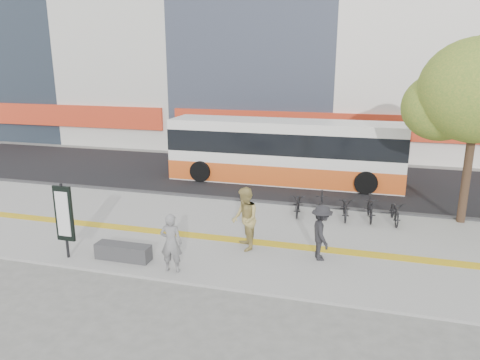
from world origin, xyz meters
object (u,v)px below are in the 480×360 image
(pedestrian_dark, at_px, (321,232))
(bus, at_px, (284,153))
(signboard, at_px, (64,215))
(street_tree, at_px, (476,93))
(bench, at_px, (123,252))
(pedestrian_tan, at_px, (245,219))
(seated_woman, at_px, (171,243))

(pedestrian_dark, bearing_deg, bus, -1.60)
(signboard, distance_m, street_tree, 13.40)
(bench, height_order, bus, bus)
(street_tree, xyz_separation_m, pedestrian_tan, (-6.66, -4.39, -3.49))
(bus, bearing_deg, bench, -106.35)
(bus, xyz_separation_m, seated_woman, (-1.22, -10.00, -0.51))
(bus, bearing_deg, signboard, -113.96)
(signboard, relative_size, bus, 0.21)
(signboard, relative_size, pedestrian_tan, 1.16)
(street_tree, distance_m, pedestrian_tan, 8.70)
(pedestrian_tan, bearing_deg, pedestrian_dark, 62.07)
(signboard, bearing_deg, street_tree, 29.07)
(street_tree, xyz_separation_m, bus, (-6.93, 3.68, -3.12))
(pedestrian_tan, xyz_separation_m, pedestrian_dark, (2.25, -0.10, -0.15))
(seated_woman, relative_size, pedestrian_tan, 0.85)
(bench, xyz_separation_m, bus, (2.85, 9.70, 1.09))
(bus, xyz_separation_m, pedestrian_tan, (0.28, -8.07, -0.37))
(bus, relative_size, pedestrian_tan, 5.63)
(street_tree, distance_m, bus, 8.45)
(bench, bearing_deg, bus, 73.65)
(seated_woman, bearing_deg, street_tree, -148.96)
(bench, height_order, pedestrian_tan, pedestrian_tan)
(seated_woman, height_order, pedestrian_tan, pedestrian_tan)
(bus, bearing_deg, street_tree, -27.95)
(signboard, distance_m, bus, 10.95)
(pedestrian_dark, bearing_deg, seated_woman, 97.18)
(pedestrian_tan, distance_m, pedestrian_dark, 2.26)
(street_tree, distance_m, pedestrian_dark, 7.27)
(signboard, xyz_separation_m, street_tree, (11.38, 6.33, 3.15))
(bench, distance_m, street_tree, 12.23)
(bus, distance_m, pedestrian_tan, 8.08)
(signboard, xyz_separation_m, bus, (4.45, 10.01, 0.03))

